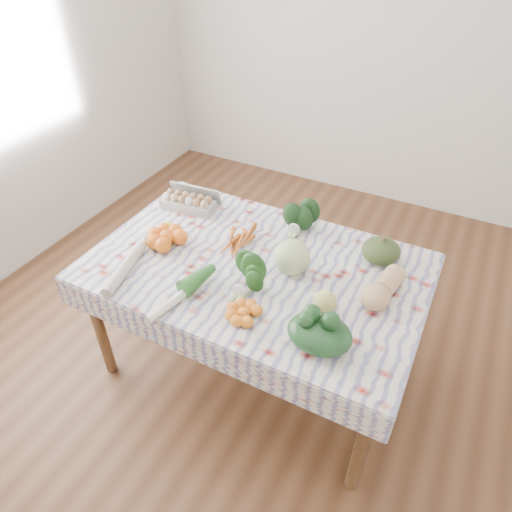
# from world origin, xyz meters

# --- Properties ---
(ground) EXTENTS (4.50, 4.50, 0.00)m
(ground) POSITION_xyz_m (0.00, 0.00, 0.00)
(ground) COLOR #53311C
(ground) RESTS_ON ground
(wall_back) EXTENTS (4.00, 0.04, 2.80)m
(wall_back) POSITION_xyz_m (0.00, 2.25, 1.40)
(wall_back) COLOR white
(wall_back) RESTS_ON ground
(dining_table) EXTENTS (1.60, 1.00, 0.75)m
(dining_table) POSITION_xyz_m (0.00, 0.00, 0.68)
(dining_table) COLOR brown
(dining_table) RESTS_ON ground
(tablecloth) EXTENTS (1.66, 1.06, 0.01)m
(tablecloth) POSITION_xyz_m (0.00, 0.00, 0.76)
(tablecloth) COLOR white
(tablecloth) RESTS_ON dining_table
(egg_carton) EXTENTS (0.33, 0.16, 0.09)m
(egg_carton) POSITION_xyz_m (-0.59, 0.28, 0.80)
(egg_carton) COLOR #A6A6A1
(egg_carton) RESTS_ON tablecloth
(carrot_bunch) EXTENTS (0.26, 0.24, 0.04)m
(carrot_bunch) POSITION_xyz_m (-0.18, 0.12, 0.78)
(carrot_bunch) COLOR #C55F1D
(carrot_bunch) RESTS_ON tablecloth
(kale_bunch) EXTENTS (0.19, 0.17, 0.15)m
(kale_bunch) POSITION_xyz_m (0.06, 0.37, 0.84)
(kale_bunch) COLOR #143414
(kale_bunch) RESTS_ON tablecloth
(kabocha_squash) EXTENTS (0.19, 0.19, 0.13)m
(kabocha_squash) POSITION_xyz_m (0.54, 0.32, 0.82)
(kabocha_squash) COLOR #354820
(kabocha_squash) RESTS_ON tablecloth
(cabbage) EXTENTS (0.23, 0.23, 0.18)m
(cabbage) POSITION_xyz_m (0.18, 0.04, 0.85)
(cabbage) COLOR #BDD38F
(cabbage) RESTS_ON tablecloth
(butternut_squash) EXTENTS (0.18, 0.30, 0.13)m
(butternut_squash) POSITION_xyz_m (0.62, 0.06, 0.83)
(butternut_squash) COLOR tan
(butternut_squash) RESTS_ON tablecloth
(orange_cluster) EXTENTS (0.34, 0.34, 0.09)m
(orange_cluster) POSITION_xyz_m (-0.50, -0.06, 0.81)
(orange_cluster) COLOR orange
(orange_cluster) RESTS_ON tablecloth
(broccoli) EXTENTS (0.18, 0.18, 0.12)m
(broccoli) POSITION_xyz_m (0.04, -0.19, 0.82)
(broccoli) COLOR #1C4B17
(broccoli) RESTS_ON tablecloth
(mandarin_cluster) EXTENTS (0.20, 0.20, 0.06)m
(mandarin_cluster) POSITION_xyz_m (0.12, -0.34, 0.79)
(mandarin_cluster) COLOR orange
(mandarin_cluster) RESTS_ON tablecloth
(grapefruit) EXTENTS (0.14, 0.14, 0.11)m
(grapefruit) POSITION_xyz_m (0.42, -0.15, 0.82)
(grapefruit) COLOR #D3D36B
(grapefruit) RESTS_ON tablecloth
(spinach_bag) EXTENTS (0.33, 0.29, 0.12)m
(spinach_bag) POSITION_xyz_m (0.46, -0.33, 0.82)
(spinach_bag) COLOR #133417
(spinach_bag) RESTS_ON tablecloth
(daikon) EXTENTS (0.14, 0.39, 0.06)m
(daikon) POSITION_xyz_m (-0.54, -0.35, 0.79)
(daikon) COLOR beige
(daikon) RESTS_ON tablecloth
(leek) EXTENTS (0.12, 0.40, 0.04)m
(leek) POSITION_xyz_m (-0.19, -0.37, 0.78)
(leek) COLOR white
(leek) RESTS_ON tablecloth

